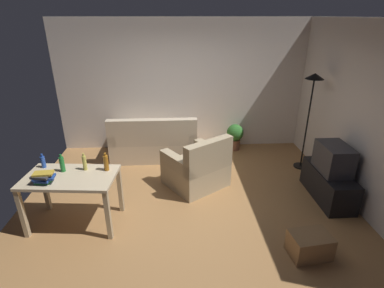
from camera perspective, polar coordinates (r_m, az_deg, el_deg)
The scene contains 16 objects.
ground_plane at distance 4.91m, azimuth -0.84°, elevation -10.53°, with size 5.20×4.40×0.02m, color #9E7042.
wall_rear at distance 6.43m, azimuth -1.80°, elevation 10.97°, with size 5.20×0.10×2.70m, color silver.
wall_right at distance 5.11m, azimuth 29.70°, elevation 4.59°, with size 0.10×4.40×2.70m, color beige.
couch at distance 6.17m, azimuth -7.22°, elevation 0.09°, with size 1.71×0.84×0.92m.
tv_stand at distance 5.30m, azimuth 24.49°, elevation -7.01°, with size 0.44×1.10×0.48m.
tv at distance 5.10m, azimuth 25.38°, elevation -2.52°, with size 0.41×0.60×0.44m.
torchiere_lamp at distance 5.76m, azimuth 21.82°, elevation 8.51°, with size 0.32×0.32×1.81m.
desk at distance 4.38m, azimuth -22.03°, elevation -6.89°, with size 1.26×0.80×0.76m.
potted_plant at distance 6.56m, azimuth 8.18°, elevation 1.69°, with size 0.36×0.36×0.57m.
armchair at distance 5.12m, azimuth 1.07°, elevation -4.70°, with size 1.22×1.20×0.92m.
storage_box at distance 4.12m, azimuth 21.47°, elevation -17.44°, with size 0.48×0.34×0.30m, color olive.
bottle_blue at distance 4.67m, azimuth -26.47°, elevation -3.03°, with size 0.06×0.06×0.21m.
bottle_green at distance 4.44m, azimuth -23.49°, elevation -3.51°, with size 0.06×0.06×0.25m.
bottle_squat at distance 4.37m, azimuth -19.77°, elevation -3.36°, with size 0.05×0.05×0.25m.
bottle_amber at distance 4.26m, azimuth -16.05°, elevation -3.43°, with size 0.07×0.07×0.26m.
book_stack at distance 4.25m, azimuth -26.47°, elevation -5.70°, with size 0.28×0.21×0.15m.
Camera 1 is at (-0.16, -4.07, 2.73)m, focal length 28.03 mm.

